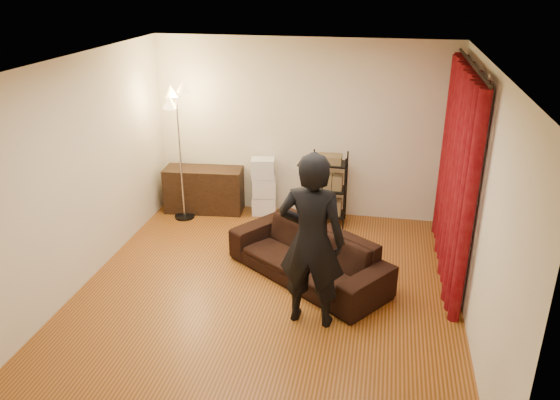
% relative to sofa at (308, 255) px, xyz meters
% --- Properties ---
extents(floor, '(5.00, 5.00, 0.00)m').
position_rel_sofa_xyz_m(floor, '(-0.42, -0.48, -0.31)').
color(floor, brown).
rests_on(floor, ground).
extents(ceiling, '(5.00, 5.00, 0.00)m').
position_rel_sofa_xyz_m(ceiling, '(-0.42, -0.48, 2.39)').
color(ceiling, white).
rests_on(ceiling, ground).
extents(wall_back, '(5.00, 0.00, 5.00)m').
position_rel_sofa_xyz_m(wall_back, '(-0.42, 2.02, 1.04)').
color(wall_back, beige).
rests_on(wall_back, ground).
extents(wall_front, '(5.00, 0.00, 5.00)m').
position_rel_sofa_xyz_m(wall_front, '(-0.42, -2.98, 1.04)').
color(wall_front, beige).
rests_on(wall_front, ground).
extents(wall_left, '(0.00, 5.00, 5.00)m').
position_rel_sofa_xyz_m(wall_left, '(-2.67, -0.48, 1.04)').
color(wall_left, beige).
rests_on(wall_left, ground).
extents(wall_right, '(0.00, 5.00, 5.00)m').
position_rel_sofa_xyz_m(wall_right, '(1.83, -0.48, 1.04)').
color(wall_right, beige).
rests_on(wall_right, ground).
extents(curtain_rod, '(0.04, 2.65, 0.04)m').
position_rel_sofa_xyz_m(curtain_rod, '(1.73, 0.64, 2.27)').
color(curtain_rod, black).
rests_on(curtain_rod, wall_right).
extents(curtain, '(0.22, 2.65, 2.55)m').
position_rel_sofa_xyz_m(curtain, '(1.71, 0.64, 0.97)').
color(curtain, maroon).
rests_on(curtain, ground).
extents(sofa, '(2.20, 1.91, 0.62)m').
position_rel_sofa_xyz_m(sofa, '(0.00, 0.00, 0.00)').
color(sofa, black).
rests_on(sofa, ground).
extents(person, '(0.75, 0.53, 1.94)m').
position_rel_sofa_xyz_m(person, '(0.16, -0.89, 0.66)').
color(person, black).
rests_on(person, ground).
extents(media_cabinet, '(1.25, 0.56, 0.71)m').
position_rel_sofa_xyz_m(media_cabinet, '(-1.92, 1.74, 0.05)').
color(media_cabinet, black).
rests_on(media_cabinet, ground).
extents(storage_boxes, '(0.42, 0.36, 0.92)m').
position_rel_sofa_xyz_m(storage_boxes, '(-0.97, 1.80, 0.15)').
color(storage_boxes, silver).
rests_on(storage_boxes, ground).
extents(wire_shelf, '(0.58, 0.48, 1.10)m').
position_rel_sofa_xyz_m(wire_shelf, '(0.06, 1.66, 0.24)').
color(wire_shelf, black).
rests_on(wire_shelf, ground).
extents(floor_lamp, '(0.37, 0.37, 2.05)m').
position_rel_sofa_xyz_m(floor_lamp, '(-2.15, 1.42, 0.72)').
color(floor_lamp, silver).
rests_on(floor_lamp, ground).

